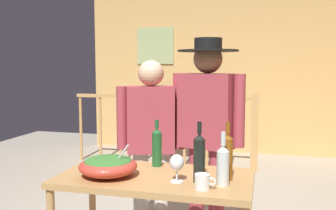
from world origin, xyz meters
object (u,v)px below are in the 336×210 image
Objects in this scene: wine_bottle_amber at (227,156)px; wine_glass at (177,163)px; serving_table at (154,190)px; person_standing_right at (207,123)px; wine_bottle_green at (157,146)px; tv_console at (185,140)px; salad_bowl at (108,165)px; person_standing_left at (151,137)px; stair_railing at (188,123)px; mug_white at (203,182)px; wine_bottle_clear at (223,164)px; flat_screen_tv at (185,111)px; wine_bottle_dark at (199,157)px; framed_picture at (155,46)px.

wine_glass is at bearing -157.24° from wine_bottle_amber.
person_standing_right is (0.24, 0.71, 0.34)m from serving_table.
serving_table is at bearing -78.19° from wine_bottle_green.
tv_console is 4.15m from wine_bottle_amber.
salad_bowl is at bearing 178.16° from wine_glass.
wine_glass is (0.17, -0.10, 0.21)m from serving_table.
person_standing_left is at bearing -83.20° from tv_console.
stair_railing is 3.25m from wine_bottle_amber.
person_standing_right reaches higher than wine_bottle_green.
mug_white is at bearing 112.66° from person_standing_right.
wine_bottle_amber is (0.29, 0.12, 0.03)m from wine_glass.
wine_bottle_clear is 0.89× the size of wine_bottle_amber.
tv_console is at bearing 103.11° from mug_white.
flat_screen_tv is 3.98m from serving_table.
wine_bottle_green is (0.58, -3.74, 0.70)m from tv_console.
wine_bottle_amber is at bearing 28.69° from wine_bottle_dark.
mug_white is (0.39, -0.42, -0.10)m from wine_bottle_green.
salad_bowl reaches higher than flat_screen_tv.
wine_bottle_clear is at bearing -68.92° from framed_picture.
wine_bottle_dark is at bearing -77.05° from tv_console.
wine_bottle_dark is (1.53, -4.32, -0.91)m from framed_picture.
wine_glass is at bearing -78.93° from tv_console.
tv_console is at bearing 105.42° from wine_bottle_amber.
wine_bottle_amber is (0.75, 0.11, 0.08)m from salad_bowl.
mug_white is at bearing -76.79° from flat_screen_tv.
stair_railing reaches higher than serving_table.
wine_bottle_green is at bearing 95.42° from person_standing_left.
wine_bottle_amber is (1.69, -4.23, -0.91)m from framed_picture.
wine_bottle_dark reaches higher than mug_white.
flat_screen_tv is at bearing -59.27° from person_standing_right.
stair_railing is at bearing 102.68° from mug_white.
salad_bowl is 1.00× the size of wine_bottle_dark.
framed_picture is at bearing 111.08° from wine_bottle_clear.
stair_railing is 2.45m from person_standing_left.
serving_table is 0.51m from wine_bottle_clear.
mug_white is (0.75, -3.34, 0.18)m from stair_railing.
salad_bowl is 0.73m from wine_bottle_clear.
serving_table reaches higher than tv_console.
stair_railing is at bearing 97.36° from serving_table.
flat_screen_tv is 3.35m from person_standing_right.
person_standing_right reaches higher than wine_bottle_dark.
serving_table is at bearing -177.40° from wine_bottle_amber.
mug_white is at bearing -9.97° from salad_bowl.
salad_bowl is 0.22× the size of person_standing_right.
salad_bowl is 1.13× the size of wine_bottle_green.
wine_bottle_clear is 0.15m from wine_bottle_dark.
framed_picture is 4.58m from serving_table.
serving_table is 3.76× the size of wine_bottle_green.
wine_bottle_green is at bearing -82.98° from stair_railing.
wine_bottle_clear reaches higher than mug_white.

